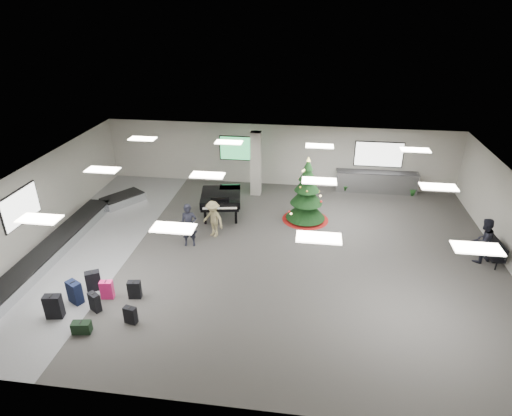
# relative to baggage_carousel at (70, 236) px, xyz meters

# --- Properties ---
(ground) EXTENTS (18.00, 18.00, 0.00)m
(ground) POSITION_rel_baggage_carousel_xyz_m (7.84, 0.08, -0.21)
(ground) COLOR #3C3A37
(ground) RESTS_ON ground
(room_envelope) EXTENTS (18.02, 14.02, 3.21)m
(room_envelope) POSITION_rel_baggage_carousel_xyz_m (7.46, 0.75, 2.12)
(room_envelope) COLOR #B3AFA4
(room_envelope) RESTS_ON ground
(baggage_carousel) EXTENTS (2.28, 9.71, 0.43)m
(baggage_carousel) POSITION_rel_baggage_carousel_xyz_m (0.00, 0.00, 0.00)
(baggage_carousel) COLOR silver
(baggage_carousel) RESTS_ON ground
(service_counter) EXTENTS (4.05, 0.65, 1.08)m
(service_counter) POSITION_rel_baggage_carousel_xyz_m (12.84, 6.73, 0.33)
(service_counter) COLOR silver
(service_counter) RESTS_ON ground
(suitcase_0) EXTENTS (0.55, 0.36, 0.82)m
(suitcase_0) POSITION_rel_baggage_carousel_xyz_m (1.98, -4.43, 0.18)
(suitcase_0) COLOR black
(suitcase_0) RESTS_ON ground
(suitcase_1) EXTENTS (0.45, 0.39, 0.64)m
(suitcase_1) POSITION_rel_baggage_carousel_xyz_m (3.06, -3.96, 0.10)
(suitcase_1) COLOR black
(suitcase_1) RESTS_ON ground
(pink_suitcase) EXTENTS (0.44, 0.29, 0.65)m
(pink_suitcase) POSITION_rel_baggage_carousel_xyz_m (3.16, -3.31, 0.10)
(pink_suitcase) COLOR #ED1F6C
(pink_suitcase) RESTS_ON ground
(suitcase_3) EXTENTS (0.44, 0.28, 0.64)m
(suitcase_3) POSITION_rel_baggage_carousel_xyz_m (4.04, -3.18, 0.10)
(suitcase_3) COLOR black
(suitcase_3) RESTS_ON ground
(navy_suitcase) EXTENTS (0.57, 0.49, 0.78)m
(navy_suitcase) POSITION_rel_baggage_carousel_xyz_m (2.24, -3.66, 0.17)
(navy_suitcase) COLOR black
(navy_suitcase) RESTS_ON ground
(green_duffel) EXTENTS (0.58, 0.35, 0.38)m
(green_duffel) POSITION_rel_baggage_carousel_xyz_m (3.13, -4.96, -0.03)
(green_duffel) COLOR black
(green_duffel) RESTS_ON ground
(suitcase_7) EXTENTS (0.42, 0.28, 0.57)m
(suitcase_7) POSITION_rel_baggage_carousel_xyz_m (4.39, -4.36, 0.06)
(suitcase_7) COLOR black
(suitcase_7) RESTS_ON ground
(suitcase_8) EXTENTS (0.55, 0.47, 0.72)m
(suitcase_8) POSITION_rel_baggage_carousel_xyz_m (2.51, -2.95, 0.14)
(suitcase_8) COLOR black
(suitcase_8) RESTS_ON ground
(christmas_tree) EXTENTS (2.06, 2.06, 2.94)m
(christmas_tree) POSITION_rel_baggage_carousel_xyz_m (9.41, 3.17, 0.79)
(christmas_tree) COLOR maroon
(christmas_tree) RESTS_ON ground
(grand_piano) EXTENTS (2.03, 2.46, 1.26)m
(grand_piano) POSITION_rel_baggage_carousel_xyz_m (5.63, 2.98, 0.69)
(grand_piano) COLOR black
(grand_piano) RESTS_ON ground
(bench) EXTENTS (0.56, 1.41, 0.87)m
(bench) POSITION_rel_baggage_carousel_xyz_m (16.43, 0.67, 0.28)
(bench) COLOR black
(bench) RESTS_ON ground
(traveler_a) EXTENTS (0.71, 0.53, 1.77)m
(traveler_a) POSITION_rel_baggage_carousel_xyz_m (4.92, 0.32, 0.67)
(traveler_a) COLOR black
(traveler_a) RESTS_ON ground
(traveler_b) EXTENTS (1.17, 1.01, 1.57)m
(traveler_b) POSITION_rel_baggage_carousel_xyz_m (5.69, 1.19, 0.57)
(traveler_b) COLOR #9C8F60
(traveler_b) RESTS_ON ground
(traveler_bench) EXTENTS (1.07, 0.99, 1.76)m
(traveler_bench) POSITION_rel_baggage_carousel_xyz_m (15.95, 0.66, 0.67)
(traveler_bench) COLOR black
(traveler_bench) RESTS_ON ground
(potted_plant_left) EXTENTS (0.49, 0.52, 0.73)m
(potted_plant_left) POSITION_rel_baggage_carousel_xyz_m (11.35, 6.58, 0.15)
(potted_plant_left) COLOR #123818
(potted_plant_left) RESTS_ON ground
(potted_plant_right) EXTENTS (0.63, 0.63, 0.82)m
(potted_plant_right) POSITION_rel_baggage_carousel_xyz_m (14.63, 6.58, 0.20)
(potted_plant_right) COLOR #123818
(potted_plant_right) RESTS_ON ground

